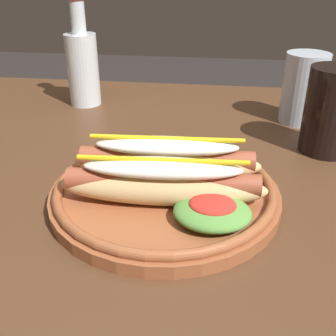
# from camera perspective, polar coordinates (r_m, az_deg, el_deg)

# --- Properties ---
(dining_table) EXTENTS (1.38, 0.85, 0.74)m
(dining_table) POSITION_cam_1_polar(r_m,az_deg,el_deg) (0.65, -5.32, -6.96)
(dining_table) COLOR #51331E
(dining_table) RESTS_ON ground_plane
(hot_dog_plate) EXTENTS (0.29, 0.29, 0.08)m
(hot_dog_plate) POSITION_cam_1_polar(r_m,az_deg,el_deg) (0.50, -0.18, -2.23)
(hot_dog_plate) COLOR #9E5633
(hot_dog_plate) RESTS_ON dining_table
(soda_cup) EXTENTS (0.08, 0.08, 0.13)m
(soda_cup) POSITION_cam_1_polar(r_m,az_deg,el_deg) (0.66, 22.19, 7.51)
(soda_cup) COLOR black
(soda_cup) RESTS_ON dining_table
(water_cup) EXTENTS (0.08, 0.08, 0.13)m
(water_cup) POSITION_cam_1_polar(r_m,az_deg,el_deg) (0.78, 18.72, 10.64)
(water_cup) COLOR silver
(water_cup) RESTS_ON dining_table
(glass_bottle) EXTENTS (0.06, 0.06, 0.21)m
(glass_bottle) POSITION_cam_1_polar(r_m,az_deg,el_deg) (0.85, -12.04, 14.15)
(glass_bottle) COLOR silver
(glass_bottle) RESTS_ON dining_table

